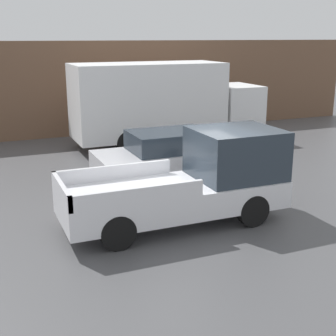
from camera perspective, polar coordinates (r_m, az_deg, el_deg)
The scene contains 5 objects.
ground_plane at distance 11.89m, azimuth 3.26°, elevation -5.82°, with size 60.00×60.00×0.00m, color #4C4C4F.
building_wall at distance 21.56m, azimuth -9.59°, elevation 9.50°, with size 28.00×0.15×4.18m.
pickup_truck at distance 11.32m, azimuth 3.44°, elevation -1.52°, with size 5.38×2.00×2.19m.
car at distance 14.67m, azimuth -0.22°, elevation 1.64°, with size 4.39×2.00×1.53m.
delivery_truck at distance 19.18m, azimuth -0.69°, elevation 8.08°, with size 7.88×2.47×3.36m.
Camera 1 is at (-4.87, -9.93, 4.38)m, focal length 50.00 mm.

